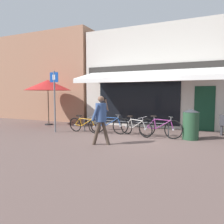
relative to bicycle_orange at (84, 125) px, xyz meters
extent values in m
plane|color=brown|center=(2.46, -0.15, -0.35)|extent=(160.00, 160.00, 0.00)
cube|color=beige|center=(2.48, 4.22, 2.27)|extent=(7.97, 3.00, 5.25)
cube|color=black|center=(1.60, 2.71, 0.90)|extent=(4.39, 0.04, 2.20)
cube|color=#143D28|center=(4.87, 2.71, 0.70)|extent=(0.90, 0.04, 2.10)
cube|color=#282623|center=(2.48, 2.70, 2.67)|extent=(7.58, 0.06, 0.44)
cube|color=white|center=(2.48, 1.77, 2.34)|extent=(7.18, 1.93, 0.50)
cube|color=white|center=(2.48, 0.81, 2.02)|extent=(7.18, 0.03, 0.20)
cube|color=#9E7056|center=(-5.45, 4.72, 2.51)|extent=(7.48, 4.00, 5.72)
cylinder|color=#47494F|center=(1.72, 0.35, 0.20)|extent=(3.95, 0.04, 0.04)
cylinder|color=#47494F|center=(-0.21, 0.35, -0.07)|extent=(0.04, 0.04, 0.55)
cylinder|color=#47494F|center=(3.64, 0.35, -0.07)|extent=(0.04, 0.04, 0.55)
torus|color=black|center=(0.53, -0.04, -0.03)|extent=(0.65, 0.18, 0.65)
cylinder|color=#9E9EA3|center=(0.53, -0.04, -0.03)|extent=(0.08, 0.07, 0.08)
torus|color=black|center=(-0.52, 0.05, -0.03)|extent=(0.65, 0.18, 0.65)
cylinder|color=#9E9EA3|center=(-0.52, 0.05, -0.03)|extent=(0.08, 0.07, 0.08)
cylinder|color=orange|center=(0.13, -0.03, 0.11)|extent=(0.59, 0.12, 0.34)
cylinder|color=orange|center=(0.09, -0.04, 0.28)|extent=(0.65, 0.09, 0.05)
cylinder|color=orange|center=(-0.19, 0.00, 0.12)|extent=(0.13, 0.08, 0.34)
cylinder|color=orange|center=(-0.33, 0.03, -0.04)|extent=(0.37, 0.06, 0.05)
cylinder|color=orange|center=(-0.38, 0.01, 0.13)|extent=(0.32, 0.10, 0.34)
cylinder|color=orange|center=(0.47, -0.05, 0.12)|extent=(0.16, 0.07, 0.31)
cylinder|color=#9E9EA3|center=(-0.25, -0.02, 0.33)|extent=(0.06, 0.04, 0.11)
cube|color=black|center=(-0.26, -0.03, 0.40)|extent=(0.25, 0.12, 0.06)
cylinder|color=#9E9EA3|center=(0.41, -0.08, 0.34)|extent=(0.03, 0.05, 0.14)
cylinder|color=#9E9EA3|center=(0.41, -0.09, 0.41)|extent=(0.07, 0.52, 0.09)
torus|color=black|center=(1.62, 0.30, 0.00)|extent=(0.72, 0.16, 0.71)
cylinder|color=#9E9EA3|center=(1.62, 0.30, 0.00)|extent=(0.07, 0.07, 0.08)
torus|color=black|center=(0.54, 0.24, 0.00)|extent=(0.72, 0.16, 0.71)
cylinder|color=#9E9EA3|center=(0.54, 0.24, 0.00)|extent=(0.07, 0.07, 0.08)
cylinder|color=#1E4793|center=(1.20, 0.29, 0.16)|extent=(0.60, 0.10, 0.38)
cylinder|color=#1E4793|center=(1.16, 0.31, 0.34)|extent=(0.67, 0.06, 0.05)
cylinder|color=#1E4793|center=(0.87, 0.28, 0.17)|extent=(0.13, 0.08, 0.37)
cylinder|color=#1E4793|center=(0.72, 0.25, -0.01)|extent=(0.38, 0.05, 0.05)
cylinder|color=#1E4793|center=(0.68, 0.27, 0.18)|extent=(0.33, 0.09, 0.37)
cylinder|color=#1E4793|center=(1.56, 0.31, 0.17)|extent=(0.16, 0.07, 0.34)
cylinder|color=#9E9EA3|center=(0.82, 0.30, 0.40)|extent=(0.06, 0.04, 0.11)
cube|color=black|center=(0.80, 0.31, 0.47)|extent=(0.24, 0.12, 0.06)
cylinder|color=#9E9EA3|center=(1.50, 0.34, 0.41)|extent=(0.03, 0.04, 0.14)
cylinder|color=#9E9EA3|center=(1.50, 0.34, 0.47)|extent=(0.05, 0.52, 0.08)
torus|color=black|center=(2.81, -0.01, -0.01)|extent=(0.67, 0.37, 0.69)
cylinder|color=#9E9EA3|center=(2.81, -0.01, -0.01)|extent=(0.09, 0.09, 0.08)
torus|color=black|center=(1.85, 0.41, -0.01)|extent=(0.67, 0.37, 0.69)
cylinder|color=#9E9EA3|center=(1.85, 0.41, -0.01)|extent=(0.09, 0.09, 0.08)
cylinder|color=#BCB7B2|center=(2.44, 0.14, 0.14)|extent=(0.54, 0.29, 0.37)
cylinder|color=#BCB7B2|center=(2.40, 0.14, 0.32)|extent=(0.61, 0.29, 0.05)
cylinder|color=#BCB7B2|center=(2.14, 0.27, 0.15)|extent=(0.12, 0.04, 0.36)
cylinder|color=#BCB7B2|center=(2.02, 0.34, -0.02)|extent=(0.35, 0.18, 0.05)
cylinder|color=#BCB7B2|center=(1.97, 0.34, 0.16)|extent=(0.29, 0.18, 0.36)
cylinder|color=#BCB7B2|center=(2.75, 0.00, 0.15)|extent=(0.15, 0.06, 0.33)
cylinder|color=#9E9EA3|center=(2.08, 0.27, 0.38)|extent=(0.06, 0.03, 0.11)
cube|color=black|center=(2.07, 0.27, 0.45)|extent=(0.26, 0.19, 0.06)
cylinder|color=#9E9EA3|center=(2.69, 0.01, 0.38)|extent=(0.04, 0.05, 0.14)
cylinder|color=#9E9EA3|center=(2.69, 0.00, 0.45)|extent=(0.23, 0.49, 0.07)
torus|color=black|center=(3.85, 0.22, 0.01)|extent=(0.74, 0.22, 0.73)
cylinder|color=#9E9EA3|center=(3.85, 0.22, 0.01)|extent=(0.08, 0.08, 0.08)
torus|color=black|center=(2.77, 0.35, 0.01)|extent=(0.74, 0.22, 0.73)
cylinder|color=#9E9EA3|center=(2.77, 0.35, 0.01)|extent=(0.08, 0.08, 0.08)
cylinder|color=#892D7A|center=(3.44, 0.29, 0.17)|extent=(0.61, 0.05, 0.39)
cylinder|color=#892D7A|center=(3.41, 0.32, 0.36)|extent=(0.67, 0.11, 0.05)
cylinder|color=#892D7A|center=(3.11, 0.33, 0.18)|extent=(0.12, 0.10, 0.38)
cylinder|color=#892D7A|center=(2.96, 0.32, 0.00)|extent=(0.38, 0.08, 0.05)
cylinder|color=#892D7A|center=(2.92, 0.35, 0.19)|extent=(0.33, 0.05, 0.38)
cylinder|color=#892D7A|center=(3.79, 0.25, 0.18)|extent=(0.16, 0.10, 0.35)
cylinder|color=#9E9EA3|center=(3.06, 0.37, 0.41)|extent=(0.06, 0.05, 0.11)
cube|color=black|center=(3.05, 0.38, 0.48)|extent=(0.25, 0.13, 0.06)
cylinder|color=#9E9EA3|center=(3.74, 0.29, 0.42)|extent=(0.03, 0.05, 0.14)
cylinder|color=#9E9EA3|center=(3.74, 0.30, 0.49)|extent=(0.08, 0.52, 0.09)
cylinder|color=#47382D|center=(1.87, -1.68, 0.05)|extent=(0.35, 0.13, 0.83)
cylinder|color=#47382D|center=(1.63, -1.88, 0.05)|extent=(0.35, 0.13, 0.83)
cylinder|color=#334C7F|center=(1.75, -1.78, 0.76)|extent=(0.38, 0.38, 0.63)
sphere|color=brown|center=(1.75, -1.78, 1.21)|extent=(0.21, 0.21, 0.21)
cylinder|color=#334C7F|center=(1.65, -1.99, 0.76)|extent=(0.30, 0.16, 0.56)
cylinder|color=#334C7F|center=(1.81, -1.56, 0.90)|extent=(0.24, 0.20, 0.29)
cylinder|color=brown|center=(1.85, -1.57, 0.99)|extent=(0.17, 0.21, 0.43)
cube|color=black|center=(1.82, -1.62, 1.19)|extent=(0.02, 0.07, 0.14)
cylinder|color=#23472D|center=(4.46, 0.39, 0.17)|extent=(0.59, 0.59, 1.05)
cone|color=#33353A|center=(4.46, 0.39, 0.76)|extent=(0.60, 0.60, 0.12)
cylinder|color=slate|center=(-1.27, -0.45, 1.03)|extent=(0.07, 0.07, 2.75)
cube|color=#14429E|center=(-1.27, -0.46, 2.12)|extent=(0.44, 0.02, 0.44)
cube|color=white|center=(-1.27, -0.47, 2.12)|extent=(0.14, 0.01, 0.22)
cylinder|color=#4C3D2D|center=(-3.15, 1.31, 0.88)|extent=(0.05, 0.05, 2.46)
cone|color=red|center=(-3.15, 1.31, 1.88)|extent=(2.56, 2.56, 0.58)
cylinder|color=#262628|center=(-3.15, 1.31, -0.32)|extent=(0.44, 0.44, 0.06)
cube|color=#38383D|center=(5.58, 1.92, -0.12)|extent=(0.12, 0.36, 0.45)
camera|label=1|loc=(5.11, -8.33, 1.38)|focal=35.00mm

